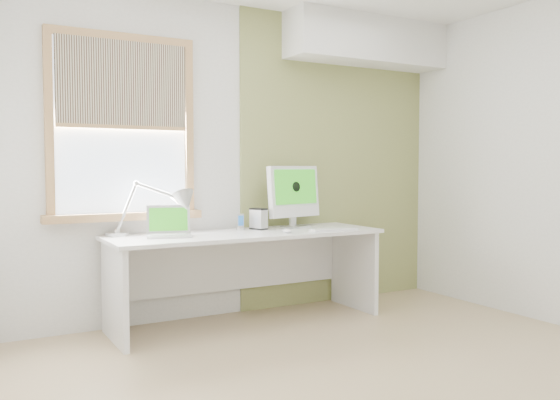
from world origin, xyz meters
TOP-DOWN VIEW (x-y plane):
  - room at (0.00, 0.00)m, footprint 4.04×3.54m
  - accent_wall at (1.00, 1.74)m, footprint 2.00×0.02m
  - soffit at (1.20, 1.57)m, footprint 1.60×0.40m
  - window at (-1.00, 1.71)m, footprint 1.20×0.14m
  - desk at (-0.11, 1.44)m, footprint 2.20×0.70m
  - desk_lamp at (-0.68, 1.53)m, footprint 0.71×0.39m
  - laptop at (-0.74, 1.43)m, footprint 0.38×0.34m
  - phone_dock at (-0.08, 1.57)m, footprint 0.07×0.07m
  - external_drive at (0.06, 1.53)m, footprint 0.12×0.16m
  - imac at (0.41, 1.54)m, footprint 0.54×0.23m
  - keyboard at (0.56, 1.14)m, footprint 0.41×0.14m
  - mouse at (0.14, 1.19)m, footprint 0.07×0.11m

SIDE VIEW (x-z plane):
  - desk at x=-0.11m, z-range 0.17..0.90m
  - keyboard at x=0.56m, z-range 0.73..0.75m
  - mouse at x=0.14m, z-range 0.73..0.76m
  - phone_dock at x=-0.08m, z-range 0.70..0.83m
  - laptop at x=-0.74m, z-range 0.67..0.90m
  - external_drive at x=0.06m, z-range 0.73..0.91m
  - desk_lamp at x=-0.68m, z-range 0.74..1.16m
  - imac at x=0.41m, z-range 0.76..1.29m
  - room at x=0.00m, z-range -0.02..2.62m
  - accent_wall at x=1.00m, z-range 0.00..2.60m
  - window at x=-1.00m, z-range 0.83..2.25m
  - soffit at x=1.20m, z-range 2.19..2.61m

